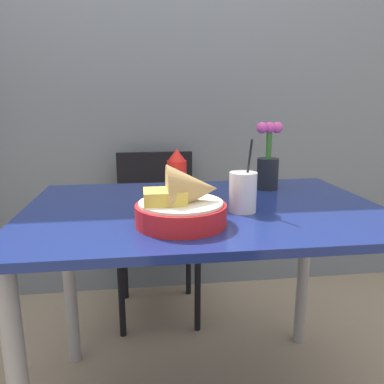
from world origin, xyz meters
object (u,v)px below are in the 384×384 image
food_basket (184,203)px  drink_cup (243,193)px  flower_vase (268,163)px  ketchup_bottle (177,178)px  chair_far_window (156,217)px

food_basket → drink_cup: drink_cup is taller
flower_vase → ketchup_bottle: bearing=-154.6°
drink_cup → flower_vase: flower_vase is taller
food_basket → ketchup_bottle: bearing=89.8°
chair_far_window → flower_vase: (0.41, -0.54, 0.36)m
ketchup_bottle → drink_cup: (0.19, -0.11, -0.03)m
food_basket → flower_vase: (0.36, 0.39, 0.04)m
chair_far_window → ketchup_bottle: 0.79m
ketchup_bottle → flower_vase: bearing=25.4°
ketchup_bottle → flower_vase: flower_vase is taller
chair_far_window → food_basket: (0.04, -0.92, 0.32)m
chair_far_window → food_basket: bearing=-87.2°
ketchup_bottle → chair_far_window: bearing=93.7°
drink_cup → chair_far_window: bearing=105.9°
flower_vase → drink_cup: bearing=-121.4°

